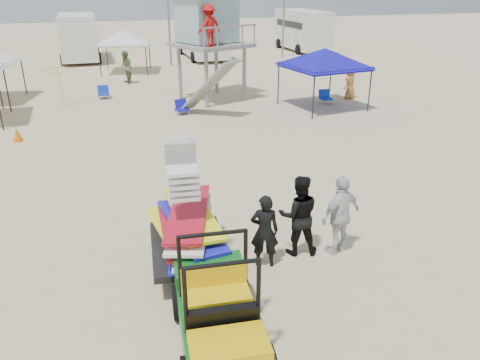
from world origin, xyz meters
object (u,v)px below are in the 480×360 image
object	(u,v)px
lifeguard_tower	(208,22)
canopy_blue	(325,52)
utility_cart	(217,304)
surf_trailer	(187,226)
man_left	(265,231)

from	to	relation	value
lifeguard_tower	canopy_blue	bearing A→B (deg)	-35.27
utility_cart	lifeguard_tower	world-z (taller)	lifeguard_tower
canopy_blue	utility_cart	bearing A→B (deg)	-122.36
canopy_blue	lifeguard_tower	bearing A→B (deg)	144.73
utility_cart	surf_trailer	xyz separation A→B (m)	(0.00, 2.33, 0.15)
canopy_blue	surf_trailer	bearing A→B (deg)	-127.40
utility_cart	surf_trailer	world-z (taller)	surf_trailer
utility_cart	lifeguard_tower	bearing A→B (deg)	76.37
utility_cart	man_left	size ratio (longest dim) A/B	1.58
surf_trailer	canopy_blue	xyz separation A→B (m)	(8.62, 11.28, 1.54)
surf_trailer	man_left	bearing A→B (deg)	-11.19
man_left	utility_cart	bearing A→B (deg)	71.29
surf_trailer	man_left	distance (m)	1.56
man_left	lifeguard_tower	size ratio (longest dim) A/B	0.32
surf_trailer	utility_cart	bearing A→B (deg)	-90.10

